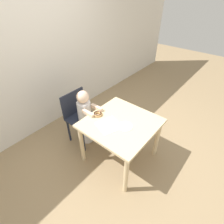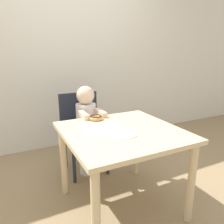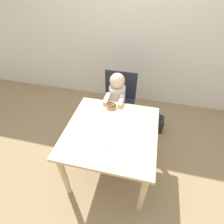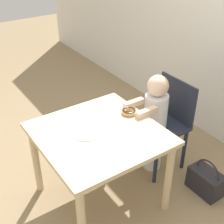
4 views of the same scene
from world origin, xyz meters
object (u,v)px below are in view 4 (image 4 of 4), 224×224
at_px(chair, 164,122).
at_px(donut, 129,111).
at_px(child_figure, 154,122).
at_px(handbag, 206,181).

height_order(chair, donut, chair).
height_order(child_figure, donut, child_figure).
bearing_deg(chair, handbag, 6.18).
bearing_deg(child_figure, handbag, 18.66).
xyz_separation_m(donut, handbag, (0.54, 0.47, -0.61)).
height_order(chair, child_figure, child_figure).
bearing_deg(donut, child_figure, 88.34).
distance_m(child_figure, donut, 0.36).
xyz_separation_m(child_figure, donut, (-0.01, -0.29, 0.21)).
relative_size(child_figure, handbag, 2.86).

